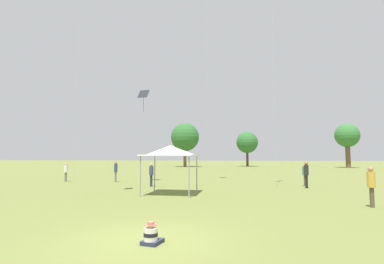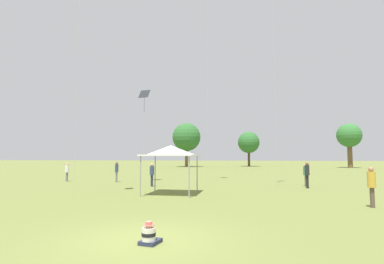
# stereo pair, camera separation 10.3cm
# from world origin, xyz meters

# --- Properties ---
(ground_plane) EXTENTS (300.00, 300.00, 0.00)m
(ground_plane) POSITION_xyz_m (0.00, 0.00, 0.00)
(ground_plane) COLOR olive
(seated_toddler) EXTENTS (0.53, 0.61, 0.58)m
(seated_toddler) POSITION_xyz_m (0.33, -0.35, 0.22)
(seated_toddler) COLOR #282D47
(seated_toddler) RESTS_ON ground
(person_standing_0) EXTENTS (0.38, 0.38, 1.76)m
(person_standing_0) POSITION_xyz_m (8.18, 6.41, 1.06)
(person_standing_0) COLOR brown
(person_standing_0) RESTS_ON ground
(person_standing_1) EXTENTS (0.40, 0.40, 1.74)m
(person_standing_1) POSITION_xyz_m (-7.99, 16.73, 1.07)
(person_standing_1) COLOR slate
(person_standing_1) RESTS_ON ground
(person_standing_2) EXTENTS (0.38, 0.38, 1.66)m
(person_standing_2) POSITION_xyz_m (7.32, 15.61, 0.98)
(person_standing_2) COLOR brown
(person_standing_2) RESTS_ON ground
(person_standing_3) EXTENTS (0.40, 0.40, 1.63)m
(person_standing_3) POSITION_xyz_m (-12.59, 16.67, 0.97)
(person_standing_3) COLOR slate
(person_standing_3) RESTS_ON ground
(person_standing_4) EXTENTS (0.45, 0.45, 1.69)m
(person_standing_4) POSITION_xyz_m (-3.88, 13.60, 1.02)
(person_standing_4) COLOR #282D42
(person_standing_4) RESTS_ON ground
(person_standing_5) EXTENTS (0.40, 0.40, 1.82)m
(person_standing_5) POSITION_xyz_m (7.12, 14.20, 1.11)
(person_standing_5) COLOR black
(person_standing_5) RESTS_ON ground
(canopy_tent) EXTENTS (3.07, 3.07, 2.85)m
(canopy_tent) POSITION_xyz_m (-1.50, 9.54, 2.52)
(canopy_tent) COLOR white
(canopy_tent) RESTS_ON ground
(kite_2) EXTENTS (0.99, 0.69, 8.08)m
(kite_2) POSITION_xyz_m (-5.75, 17.21, 7.48)
(kite_2) COLOR #1E2328
(kite_2) RESTS_ON ground
(distant_tree_0) EXTENTS (6.02, 6.02, 9.33)m
(distant_tree_0) POSITION_xyz_m (-8.95, 55.00, 6.28)
(distant_tree_0) COLOR brown
(distant_tree_0) RESTS_ON ground
(distant_tree_1) EXTENTS (4.60, 4.60, 8.60)m
(distant_tree_1) POSITION_xyz_m (23.30, 54.38, 6.15)
(distant_tree_1) COLOR brown
(distant_tree_1) RESTS_ON ground
(distant_tree_2) EXTENTS (4.72, 4.72, 7.64)m
(distant_tree_2) POSITION_xyz_m (4.22, 59.25, 5.25)
(distant_tree_2) COLOR #473323
(distant_tree_2) RESTS_ON ground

